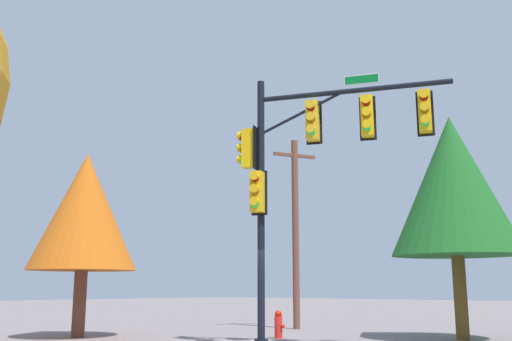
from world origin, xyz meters
name	(u,v)px	position (x,y,z in m)	size (l,w,h in m)	color
signal_pole_assembly	(309,152)	(1.30, 0.49, 5.12)	(5.45, 2.82, 7.29)	black
utility_pole	(295,228)	(-3.38, 5.94, 3.77)	(0.87, 1.68, 7.24)	brown
fire_hydrant	(278,324)	(-1.30, 2.32, 0.41)	(0.33, 0.24, 0.83)	red
tree_mid	(85,212)	(-6.13, -1.60, 3.92)	(3.40, 3.40, 5.83)	brown
tree_far	(453,185)	(3.19, 5.40, 4.62)	(3.93, 3.93, 6.82)	brown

